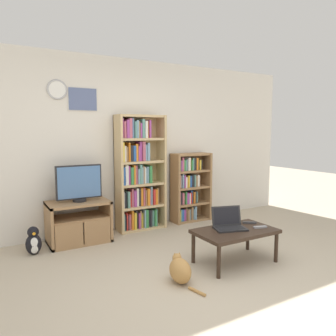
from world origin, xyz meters
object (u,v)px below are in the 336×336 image
(television, at_px, (79,183))
(penguin_figurine, at_px, (34,242))
(remote_near_laptop, at_px, (260,227))
(laptop, at_px, (229,223))
(coffee_table, at_px, (235,233))
(bookshelf_tall, at_px, (138,175))
(bookshelf_short, at_px, (188,187))
(cat, at_px, (180,270))
(tv_stand, at_px, (79,222))
(remote_far_from_laptop, at_px, (250,223))

(television, height_order, penguin_figurine, television)
(remote_near_laptop, bearing_deg, laptop, 79.60)
(remote_near_laptop, bearing_deg, coffee_table, 90.03)
(remote_near_laptop, bearing_deg, bookshelf_tall, 38.38)
(bookshelf_tall, distance_m, coffee_table, 1.86)
(bookshelf_short, bearing_deg, penguin_figurine, -172.38)
(bookshelf_short, bearing_deg, remote_near_laptop, -96.44)
(cat, bearing_deg, tv_stand, 116.88)
(laptop, bearing_deg, coffee_table, -51.86)
(remote_far_from_laptop, relative_size, penguin_figurine, 0.44)
(bookshelf_short, height_order, laptop, bookshelf_short)
(remote_far_from_laptop, bearing_deg, bookshelf_short, -151.56)
(bookshelf_tall, bearing_deg, remote_far_from_laptop, -65.55)
(laptop, xyz_separation_m, cat, (-0.78, -0.19, -0.33))
(television, bearing_deg, cat, -72.25)
(remote_near_laptop, xyz_separation_m, penguin_figurine, (-2.28, 1.51, -0.24))
(bookshelf_tall, distance_m, remote_near_laptop, 2.02)
(bookshelf_tall, relative_size, laptop, 4.20)
(tv_stand, distance_m, television, 0.53)
(cat, bearing_deg, television, 116.39)
(bookshelf_tall, distance_m, laptop, 1.76)
(bookshelf_short, height_order, cat, bookshelf_short)
(coffee_table, bearing_deg, remote_near_laptop, -16.93)
(penguin_figurine, bearing_deg, coffee_table, -35.57)
(bookshelf_tall, xyz_separation_m, laptop, (0.39, -1.67, -0.39))
(coffee_table, distance_m, remote_far_from_laptop, 0.35)
(laptop, distance_m, remote_near_laptop, 0.38)
(remote_near_laptop, relative_size, cat, 0.31)
(remote_near_laptop, xyz_separation_m, cat, (-1.11, -0.01, -0.27))
(bookshelf_short, relative_size, coffee_table, 1.24)
(penguin_figurine, bearing_deg, bookshelf_short, 7.62)
(cat, bearing_deg, bookshelf_tall, 86.66)
(remote_far_from_laptop, distance_m, penguin_figurine, 2.67)
(bookshelf_tall, bearing_deg, tv_stand, -171.36)
(bookshelf_tall, xyz_separation_m, cat, (-0.39, -1.85, -0.72))
(penguin_figurine, bearing_deg, remote_near_laptop, -33.48)
(cat, distance_m, penguin_figurine, 1.92)
(cat, height_order, penguin_figurine, penguin_figurine)
(television, distance_m, bookshelf_tall, 0.95)
(cat, xyz_separation_m, penguin_figurine, (-1.17, 1.52, 0.03))
(television, xyz_separation_m, laptop, (1.33, -1.52, -0.36))
(laptop, bearing_deg, television, 147.56)
(laptop, relative_size, remote_near_laptop, 2.52)
(bookshelf_tall, bearing_deg, penguin_figurine, -168.16)
(bookshelf_tall, relative_size, remote_near_laptop, 10.58)
(tv_stand, xyz_separation_m, bookshelf_tall, (0.96, 0.15, 0.56))
(bookshelf_tall, xyz_separation_m, remote_near_laptop, (0.72, -1.84, -0.45))
(coffee_table, bearing_deg, laptop, 111.79)
(television, distance_m, bookshelf_short, 1.89)
(bookshelf_tall, height_order, laptop, bookshelf_tall)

